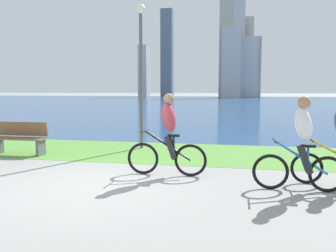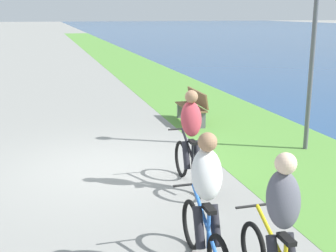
{
  "view_description": "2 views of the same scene",
  "coord_description": "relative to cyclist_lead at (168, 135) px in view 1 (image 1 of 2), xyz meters",
  "views": [
    {
      "loc": [
        2.76,
        -5.86,
        1.8
      ],
      "look_at": [
        1.33,
        1.31,
        1.03
      ],
      "focal_mm": 37.59,
      "sensor_mm": 36.0,
      "label": 1
    },
    {
      "loc": [
        8.4,
        -1.13,
        2.97
      ],
      "look_at": [
        1.06,
        0.9,
        1.05
      ],
      "focal_mm": 48.33,
      "sensor_mm": 36.0,
      "label": 2
    }
  ],
  "objects": [
    {
      "name": "lamppost_tall",
      "position": [
        -1.47,
        3.2,
        1.93
      ],
      "size": [
        0.28,
        0.28,
        4.29
      ],
      "color": "#595960",
      "rests_on": "ground"
    },
    {
      "name": "bench_near_path",
      "position": [
        -4.48,
        1.55,
        -0.39
      ],
      "size": [
        1.5,
        0.47,
        0.9
      ],
      "color": "brown",
      "rests_on": "ground"
    },
    {
      "name": "cyclist_lead",
      "position": [
        0.0,
        0.0,
        0.0
      ],
      "size": [
        1.69,
        0.52,
        1.72
      ],
      "color": "black",
      "rests_on": "ground"
    },
    {
      "name": "grass_strip_bayside",
      "position": [
        -1.35,
        2.62,
        -0.84
      ],
      "size": [
        120.0,
        3.37,
        0.01
      ],
      "primitive_type": "cube",
      "color": "#59933D",
      "rests_on": "ground"
    },
    {
      "name": "bay_water_surface",
      "position": [
        -1.35,
        41.95,
        -0.84
      ],
      "size": [
        300.0,
        75.29,
        0.0
      ],
      "primitive_type": "cube",
      "color": "navy",
      "rests_on": "ground"
    },
    {
      "name": "cyclist_trailing",
      "position": [
        2.52,
        -0.65,
        -0.01
      ],
      "size": [
        1.6,
        0.52,
        1.68
      ],
      "color": "black",
      "rests_on": "ground"
    },
    {
      "name": "ground_plane",
      "position": [
        -1.35,
        -1.23,
        -0.84
      ],
      "size": [
        300.0,
        300.0,
        0.0
      ],
      "primitive_type": "plane",
      "color": "gray"
    },
    {
      "name": "city_skyline_far_shore",
      "position": [
        -2.17,
        71.17,
        7.58
      ],
      "size": [
        27.55,
        10.27,
        22.85
      ],
      "color": "#B7B7BC",
      "rests_on": "ground"
    }
  ]
}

